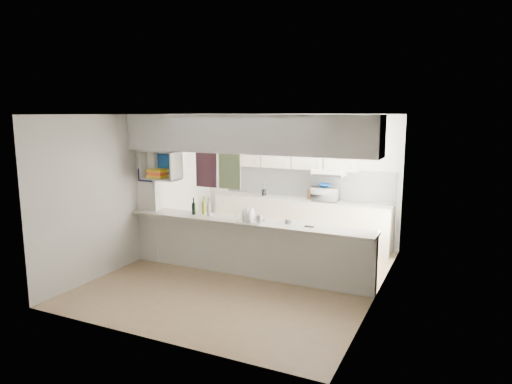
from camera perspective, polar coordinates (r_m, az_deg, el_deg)
The scene contains 16 objects.
floor at distance 7.60m, azimuth -1.31°, elevation -10.30°, with size 4.80×4.80×0.00m, color #A3805E.
ceiling at distance 7.14m, azimuth -1.39°, elevation 9.69°, with size 4.80×4.80×0.00m, color white.
wall_back at distance 9.44m, azimuth 5.14°, elevation 1.78°, with size 4.20×4.20×0.00m, color silver.
wall_left at distance 8.39m, azimuth -14.30°, elevation 0.50°, with size 4.80×4.80×0.00m, color silver.
wall_right at distance 6.62m, azimuth 15.19°, elevation -2.01°, with size 4.80×4.80×0.00m, color silver.
servery_partition at distance 7.28m, azimuth -2.58°, elevation 2.26°, with size 4.20×0.50×2.60m.
cubby_shelf at distance 7.96m, azimuth -11.73°, elevation 3.09°, with size 0.65×0.35×0.50m.
kitchen_run at distance 9.23m, azimuth 5.47°, elevation -1.41°, with size 3.60×0.63×2.24m.
microwave at distance 9.01m, azimuth 8.70°, elevation -0.23°, with size 0.51×0.34×0.28m, color white.
bowl at distance 8.97m, azimuth 8.56°, elevation 0.84°, with size 0.25×0.25×0.06m, color #0D3E93.
dish_rack at distance 7.24m, azimuth -0.71°, elevation -3.02°, with size 0.44×0.35×0.22m.
cup at distance 7.19m, azimuth 0.44°, elevation -3.34°, with size 0.11×0.11×0.09m, color white.
wine_bottles at distance 7.74m, azimuth -6.71°, elevation -2.02°, with size 0.36×0.14×0.32m.
plastic_tubs at distance 7.12m, azimuth 4.35°, elevation -3.71°, with size 0.49×0.17×0.07m.
utensil_jar at distance 9.50m, azimuth 1.01°, elevation -0.06°, with size 0.09×0.09×0.13m, color black.
knife_block at distance 9.17m, azimuth 6.76°, elevation -0.29°, with size 0.10×0.08×0.19m, color #50331B.
Camera 1 is at (3.17, -6.39, 2.62)m, focal length 32.00 mm.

